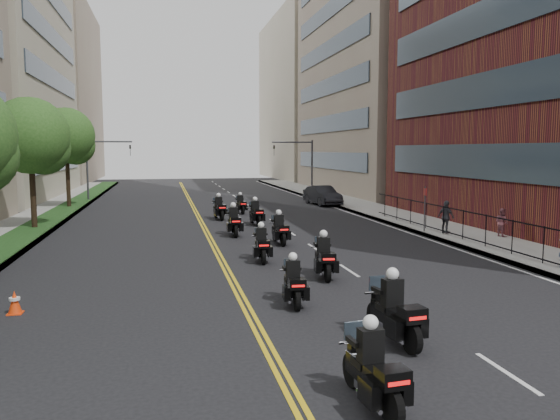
% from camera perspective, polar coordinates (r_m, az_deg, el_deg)
% --- Properties ---
extents(ground, '(160.00, 160.00, 0.00)m').
position_cam_1_polar(ground, '(11.48, 8.65, -17.79)').
color(ground, black).
rests_on(ground, ground).
extents(sidewalk_right, '(4.00, 90.00, 0.15)m').
position_cam_1_polar(sidewalk_right, '(38.47, 12.25, -0.69)').
color(sidewalk_right, gray).
rests_on(sidewalk_right, ground).
extents(sidewalk_left, '(4.00, 90.00, 0.15)m').
position_cam_1_polar(sidewalk_left, '(36.04, -25.16, -1.62)').
color(sidewalk_left, gray).
rests_on(sidewalk_left, ground).
extents(grass_strip, '(2.00, 90.00, 0.04)m').
position_cam_1_polar(grass_strip, '(35.85, -23.92, -1.44)').
color(grass_strip, '#1A3C16').
rests_on(grass_strip, sidewalk_left).
extents(building_right_tan, '(15.11, 28.00, 30.00)m').
position_cam_1_polar(building_right_tan, '(63.90, 11.83, 15.49)').
color(building_right_tan, gray).
rests_on(building_right_tan, ground).
extents(building_right_far, '(15.00, 28.00, 26.00)m').
position_cam_1_polar(building_right_far, '(91.73, 4.07, 11.51)').
color(building_right_far, '#A9A388').
rests_on(building_right_far, ground).
extents(building_left_far, '(16.00, 28.00, 26.00)m').
position_cam_1_polar(building_left_far, '(90.04, -24.16, 11.08)').
color(building_left_far, gray).
rests_on(building_left_far, ground).
extents(iron_fence, '(0.05, 28.00, 1.50)m').
position_cam_1_polar(iron_fence, '(26.59, 21.87, -2.29)').
color(iron_fence, black).
rests_on(iron_fence, sidewalk_right).
extents(street_trees, '(4.40, 38.40, 7.98)m').
position_cam_1_polar(street_trees, '(29.31, -26.62, 6.55)').
color(street_trees, '#301F15').
rests_on(street_trees, ground).
extents(traffic_signal_right, '(4.09, 0.20, 5.60)m').
position_cam_1_polar(traffic_signal_right, '(53.47, 2.37, 5.27)').
color(traffic_signal_right, '#3F3F44').
rests_on(traffic_signal_right, ground).
extents(traffic_signal_left, '(4.09, 0.20, 5.60)m').
position_cam_1_polar(traffic_signal_left, '(52.11, -18.48, 4.92)').
color(traffic_signal_left, '#3F3F44').
rests_on(traffic_signal_left, ground).
extents(motorcycle_0, '(0.61, 2.29, 1.69)m').
position_cam_1_polar(motorcycle_0, '(10.45, 9.71, -16.32)').
color(motorcycle_0, black).
rests_on(motorcycle_0, ground).
extents(motorcycle_1, '(0.70, 2.48, 1.83)m').
position_cam_1_polar(motorcycle_1, '(13.72, 11.90, -10.56)').
color(motorcycle_1, black).
rests_on(motorcycle_1, ground).
extents(motorcycle_2, '(0.56, 2.14, 1.58)m').
position_cam_1_polar(motorcycle_2, '(16.65, 1.42, -7.76)').
color(motorcycle_2, black).
rests_on(motorcycle_2, ground).
extents(motorcycle_3, '(0.68, 2.36, 1.74)m').
position_cam_1_polar(motorcycle_3, '(20.14, 4.62, -5.11)').
color(motorcycle_3, black).
rests_on(motorcycle_3, ground).
extents(motorcycle_4, '(0.56, 2.25, 1.66)m').
position_cam_1_polar(motorcycle_4, '(22.98, -1.95, -3.76)').
color(motorcycle_4, black).
rests_on(motorcycle_4, ground).
extents(motorcycle_5, '(0.54, 2.32, 1.71)m').
position_cam_1_polar(motorcycle_5, '(27.09, -0.07, -2.17)').
color(motorcycle_5, black).
rests_on(motorcycle_5, ground).
extents(motorcycle_6, '(0.56, 2.46, 1.82)m').
position_cam_1_polar(motorcycle_6, '(29.87, -4.86, -1.32)').
color(motorcycle_6, black).
rests_on(motorcycle_6, ground).
extents(motorcycle_7, '(0.65, 2.38, 1.76)m').
position_cam_1_polar(motorcycle_7, '(34.03, -2.56, -0.40)').
color(motorcycle_7, black).
rests_on(motorcycle_7, ground).
extents(motorcycle_8, '(0.72, 2.41, 1.78)m').
position_cam_1_polar(motorcycle_8, '(36.89, -6.39, 0.10)').
color(motorcycle_8, black).
rests_on(motorcycle_8, ground).
extents(motorcycle_9, '(0.59, 2.13, 1.57)m').
position_cam_1_polar(motorcycle_9, '(40.22, -4.14, 0.52)').
color(motorcycle_9, black).
rests_on(motorcycle_9, ground).
extents(parked_sedan, '(2.28, 5.09, 1.62)m').
position_cam_1_polar(parked_sedan, '(46.49, 4.45, 1.54)').
color(parked_sedan, black).
rests_on(parked_sedan, ground).
extents(pedestrian_b, '(0.67, 0.80, 1.48)m').
position_cam_1_polar(pedestrian_b, '(30.81, 22.17, -1.21)').
color(pedestrian_b, '#8C4C57').
rests_on(pedestrian_b, sidewalk_right).
extents(pedestrian_c, '(0.76, 1.13, 1.78)m').
position_cam_1_polar(pedestrian_c, '(30.96, 16.96, -0.69)').
color(pedestrian_c, '#3F3F46').
rests_on(pedestrian_c, sidewalk_right).
extents(traffic_cone, '(0.41, 0.41, 0.68)m').
position_cam_1_polar(traffic_cone, '(17.54, -25.98, -8.67)').
color(traffic_cone, '#F23B0C').
rests_on(traffic_cone, ground).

